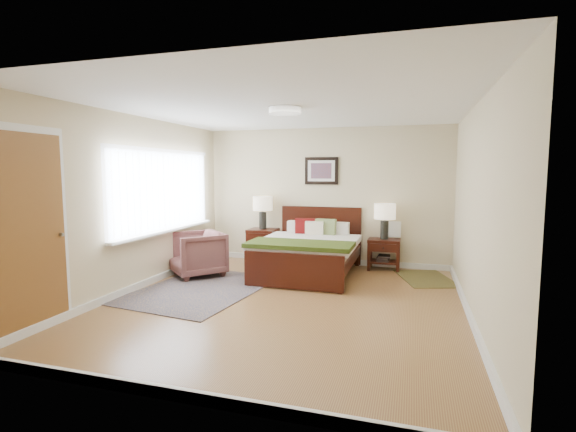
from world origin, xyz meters
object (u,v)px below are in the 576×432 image
object	(u,v)px
lamp_left	(263,206)
rug_persian	(201,289)
armchair	(197,254)
nightstand_right	(384,251)
nightstand_left	(263,236)
lamp_right	(385,214)
bed	(309,246)

from	to	relation	value
lamp_left	rug_persian	bearing A→B (deg)	-95.99
lamp_left	rug_persian	xyz separation A→B (m)	(-0.21, -2.04, -1.06)
lamp_left	armchair	world-z (taller)	lamp_left
nightstand_right	rug_persian	xyz separation A→B (m)	(-2.46, -2.03, -0.33)
nightstand_left	armchair	xyz separation A→B (m)	(-0.66, -1.30, -0.14)
lamp_right	rug_persian	bearing A→B (deg)	-140.25
bed	nightstand_left	xyz separation A→B (m)	(-1.08, 0.70, 0.02)
bed	lamp_right	world-z (taller)	lamp_right
lamp_right	rug_persian	distance (m)	3.34
lamp_left	lamp_right	bearing A→B (deg)	0.00
lamp_left	armchair	xyz separation A→B (m)	(-0.66, -1.32, -0.70)
bed	rug_persian	size ratio (longest dim) A/B	0.86
nightstand_right	lamp_left	size ratio (longest dim) A/B	0.89
rug_persian	armchair	bearing A→B (deg)	128.85
lamp_right	armchair	xyz separation A→B (m)	(-2.91, -1.32, -0.61)
rug_persian	bed	bearing A→B (deg)	52.62
armchair	rug_persian	size ratio (longest dim) A/B	0.36
nightstand_right	armchair	world-z (taller)	armchair
nightstand_left	nightstand_right	xyz separation A→B (m)	(2.24, 0.01, -0.16)
nightstand_left	nightstand_right	size ratio (longest dim) A/B	1.15
nightstand_right	rug_persian	distance (m)	3.20
bed	nightstand_right	bearing A→B (deg)	31.22
lamp_right	nightstand_right	bearing A→B (deg)	-90.00
bed	armchair	world-z (taller)	bed
armchair	rug_persian	world-z (taller)	armchair
lamp_left	nightstand_left	bearing A→B (deg)	-90.00
lamp_right	nightstand_left	bearing A→B (deg)	-179.45
nightstand_right	lamp_left	distance (m)	2.36
bed	lamp_right	distance (m)	1.46
bed	rug_persian	world-z (taller)	bed
bed	lamp_right	size ratio (longest dim) A/B	3.17
nightstand_left	lamp_right	bearing A→B (deg)	0.55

